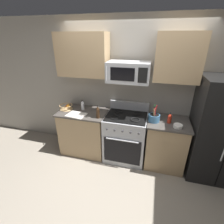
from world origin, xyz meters
The scene contains 16 objects.
ground_plane centered at (0.00, 0.00, 0.00)m, with size 16.00×16.00×0.00m, color gray.
wall_back centered at (0.00, 1.11, 1.30)m, with size 8.00×0.10×2.60m, color #9E998E.
counter_left centered at (-0.86, 0.72, 0.46)m, with size 0.94×0.65×0.91m.
range_oven centered at (0.00, 0.72, 0.47)m, with size 0.76×0.69×1.09m.
counter_right centered at (0.75, 0.72, 0.46)m, with size 0.71×0.65×0.91m.
refrigerator centered at (1.57, 0.70, 0.86)m, with size 0.88×0.76×1.72m.
microwave centered at (0.00, 0.75, 1.71)m, with size 0.69×0.44×0.33m.
upper_cabinets_left centered at (-0.86, 0.89, 1.94)m, with size 0.93×0.34×0.75m.
upper_cabinets_right centered at (0.75, 0.89, 1.94)m, with size 0.70×0.34×0.75m.
utensil_crock centered at (0.49, 0.66, 0.98)m, with size 0.19×0.19×0.30m.
fruit_basket centered at (-1.23, 0.74, 0.96)m, with size 0.26×0.26×0.11m.
cutting_board centered at (-0.91, 0.53, 0.92)m, with size 0.34×0.26×0.02m, color silver.
bottle_vinegar centered at (-0.90, 0.81, 1.00)m, with size 0.06×0.06×0.20m.
bottle_hot_sauce centered at (0.74, 0.67, 0.99)m, with size 0.06×0.06×0.19m.
bottle_soy centered at (-0.48, 0.53, 1.02)m, with size 0.06×0.06×0.24m.
prep_bowl centered at (0.87, 0.54, 0.94)m, with size 0.14×0.14×0.05m.
Camera 1 is at (0.45, -1.96, 2.25)m, focal length 26.42 mm.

